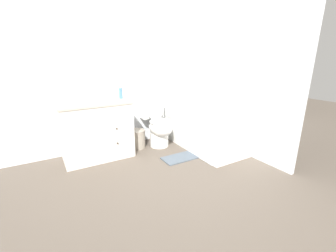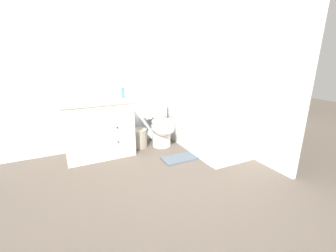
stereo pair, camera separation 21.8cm
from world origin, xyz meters
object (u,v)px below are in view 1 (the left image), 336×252
Objects in this scene: hand_towel_folded at (70,104)px; bath_towel_folded at (217,118)px; bathtub at (203,130)px; wastebasket at (137,139)px; soap_dispenser at (121,93)px; sink_faucet at (90,97)px; vanity_cabinet at (96,129)px; bath_mat at (180,158)px; tissue_box at (111,97)px; toilet at (158,123)px.

bath_towel_folded is at bearing -22.86° from hand_towel_folded.
wastebasket is at bearing 154.24° from bathtub.
soap_dispenser is at bearing 13.45° from hand_towel_folded.
bathtub is at bearing -21.31° from sink_faucet.
bathtub is at bearing 73.44° from bath_towel_folded.
vanity_cabinet is 3.98× the size of hand_towel_folded.
soap_dispenser is at bearing -21.40° from sink_faucet.
hand_towel_folded reaches higher than bath_mat.
toilet is at bearing -3.32° from tissue_box.
tissue_box is 0.26× the size of bath_mat.
sink_faucet is 0.44m from soap_dispenser.
bathtub is (0.63, -0.41, -0.10)m from toilet.
vanity_cabinet is 0.64m from soap_dispenser.
wastebasket is (0.64, 0.02, -0.28)m from vanity_cabinet.
sink_faucet is 0.58× the size of hand_towel_folded.
soap_dispenser reaches higher than bathtub.
toilet is at bearing 119.33° from bath_towel_folded.
vanity_cabinet is at bearing -177.62° from soap_dispenser.
sink_faucet is at bearing 158.60° from soap_dispenser.
vanity_cabinet is at bearing -90.00° from sink_faucet.
soap_dispenser is 0.77× the size of hand_towel_folded.
sink_faucet is 0.10× the size of bathtub.
sink_faucet is 0.50× the size of bath_towel_folded.
soap_dispenser is (0.41, 0.02, 0.50)m from vanity_cabinet.
sink_faucet reaches higher than bath_towel_folded.
vanity_cabinet is 3.25× the size of wastebasket.
hand_towel_folded is at bearing 158.65° from bath_mat.
bath_towel_folded is at bearing -26.98° from bath_mat.
tissue_box reaches higher than bath_towel_folded.
bath_towel_folded reaches higher than bathtub.
toilet is 1.03m from bath_towel_folded.
bath_mat is at bearing 153.02° from bath_towel_folded.
bathtub is at bearing -18.30° from tissue_box.
hand_towel_folded is at bearing -166.55° from soap_dispenser.
tissue_box is at bearing 161.70° from bathtub.
bath_towel_folded reaches higher than bath_mat.
soap_dispenser is at bearing -179.55° from wastebasket.
sink_faucet is 1.84m from bathtub.
sink_faucet is at bearing 143.43° from bath_towel_folded.
toilet is at bearing 147.13° from bathtub.
toilet is at bearing -12.79° from sink_faucet.
tissue_box is (0.26, -0.00, 0.45)m from vanity_cabinet.
bath_towel_folded is 0.56× the size of bath_mat.
sink_faucet is at bearing 139.64° from bath_mat.
bath_mat is (1.01, -0.68, -0.42)m from vanity_cabinet.
bath_towel_folded is (0.49, -0.87, 0.22)m from toilet.
soap_dispenser is at bearing 8.29° from tissue_box.
sink_faucet reaches higher than bathtub.
bathtub is at bearing -32.87° from toilet.
vanity_cabinet reaches higher than bathtub.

